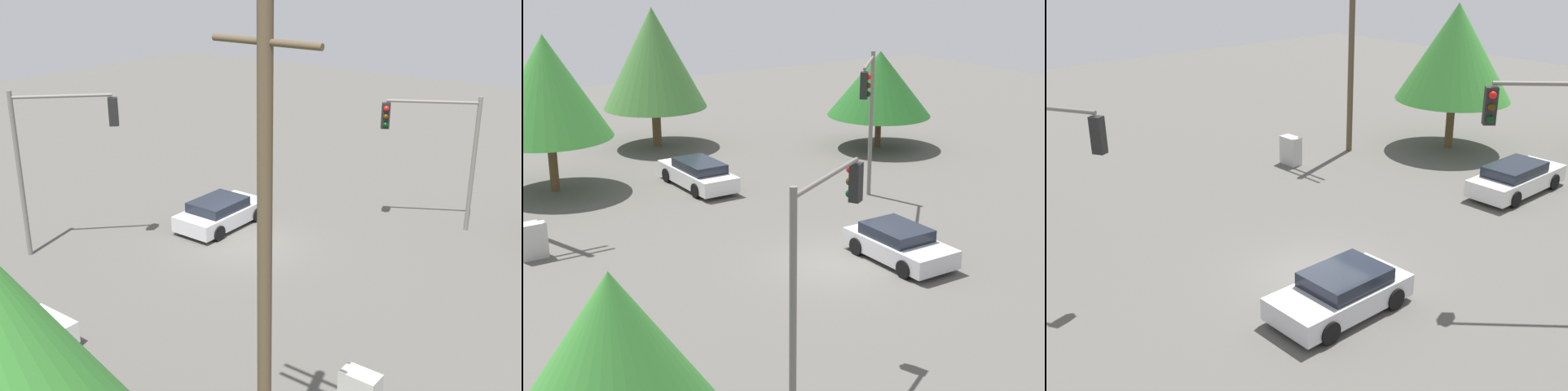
# 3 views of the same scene
# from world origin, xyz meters

# --- Properties ---
(ground_plane) EXTENTS (80.00, 80.00, 0.00)m
(ground_plane) POSITION_xyz_m (0.00, 0.00, 0.00)
(ground_plane) COLOR #54514C
(sedan_silver) EXTENTS (2.05, 4.12, 1.24)m
(sedan_silver) POSITION_xyz_m (2.03, -0.91, 0.61)
(sedan_silver) COLOR silver
(sedan_silver) RESTS_ON ground_plane
(traffic_signal_main) EXTENTS (2.83, 2.86, 6.41)m
(traffic_signal_main) POSITION_xyz_m (5.08, 4.70, 4.38)
(traffic_signal_main) COLOR slate
(traffic_signal_main) RESTS_ON ground_plane
(traffic_signal_cross) EXTENTS (3.49, 2.12, 5.69)m
(traffic_signal_cross) POSITION_xyz_m (-5.16, -6.04, 3.92)
(traffic_signal_cross) COLOR slate
(traffic_signal_cross) RESTS_ON ground_plane
(utility_pole_tall) EXTENTS (2.20, 0.28, 11.20)m
(utility_pole_tall) POSITION_xyz_m (-8.42, 10.00, 5.90)
(utility_pole_tall) COLOR brown
(utility_pole_tall) RESTS_ON ground_plane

